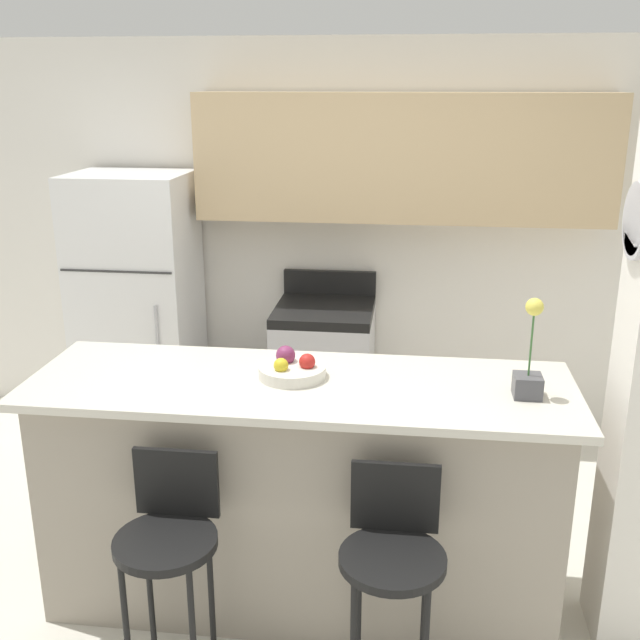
{
  "coord_description": "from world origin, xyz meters",
  "views": [
    {
      "loc": [
        0.45,
        -2.88,
        2.27
      ],
      "look_at": [
        0.0,
        0.7,
        1.12
      ],
      "focal_mm": 42.0,
      "sensor_mm": 36.0,
      "label": 1
    }
  ],
  "objects_px": {
    "fruit_bowl": "(292,369)",
    "orchid_vase": "(529,367)",
    "stove_range": "(324,372)",
    "bar_stool_right": "(393,556)",
    "bar_stool_left": "(169,539)",
    "refrigerator": "(138,306)",
    "trash_bin": "(221,418)"
  },
  "relations": [
    {
      "from": "bar_stool_left",
      "to": "orchid_vase",
      "type": "distance_m",
      "value": 1.55
    },
    {
      "from": "refrigerator",
      "to": "fruit_bowl",
      "type": "relative_size",
      "value": 6.02
    },
    {
      "from": "bar_stool_right",
      "to": "fruit_bowl",
      "type": "distance_m",
      "value": 0.89
    },
    {
      "from": "bar_stool_right",
      "to": "trash_bin",
      "type": "relative_size",
      "value": 2.46
    },
    {
      "from": "fruit_bowl",
      "to": "refrigerator",
      "type": "bearing_deg",
      "value": 128.99
    },
    {
      "from": "stove_range",
      "to": "bar_stool_right",
      "type": "relative_size",
      "value": 1.15
    },
    {
      "from": "bar_stool_left",
      "to": "orchid_vase",
      "type": "relative_size",
      "value": 2.28
    },
    {
      "from": "stove_range",
      "to": "fruit_bowl",
      "type": "height_order",
      "value": "fruit_bowl"
    },
    {
      "from": "stove_range",
      "to": "bar_stool_left",
      "type": "relative_size",
      "value": 1.15
    },
    {
      "from": "trash_bin",
      "to": "refrigerator",
      "type": "bearing_deg",
      "value": 160.22
    },
    {
      "from": "bar_stool_left",
      "to": "orchid_vase",
      "type": "height_order",
      "value": "orchid_vase"
    },
    {
      "from": "fruit_bowl",
      "to": "orchid_vase",
      "type": "bearing_deg",
      "value": -5.36
    },
    {
      "from": "stove_range",
      "to": "bar_stool_left",
      "type": "distance_m",
      "value": 2.21
    },
    {
      "from": "refrigerator",
      "to": "stove_range",
      "type": "relative_size",
      "value": 1.62
    },
    {
      "from": "orchid_vase",
      "to": "bar_stool_left",
      "type": "bearing_deg",
      "value": -159.83
    },
    {
      "from": "bar_stool_left",
      "to": "trash_bin",
      "type": "distance_m",
      "value": 2.04
    },
    {
      "from": "stove_range",
      "to": "fruit_bowl",
      "type": "bearing_deg",
      "value": -88.18
    },
    {
      "from": "refrigerator",
      "to": "stove_range",
      "type": "xyz_separation_m",
      "value": [
        1.24,
        -0.0,
        -0.41
      ]
    },
    {
      "from": "bar_stool_left",
      "to": "orchid_vase",
      "type": "xyz_separation_m",
      "value": [
        1.35,
        0.5,
        0.57
      ]
    },
    {
      "from": "bar_stool_right",
      "to": "bar_stool_left",
      "type": "bearing_deg",
      "value": 180.0
    },
    {
      "from": "orchid_vase",
      "to": "fruit_bowl",
      "type": "distance_m",
      "value": 0.98
    },
    {
      "from": "refrigerator",
      "to": "fruit_bowl",
      "type": "distance_m",
      "value": 2.06
    },
    {
      "from": "refrigerator",
      "to": "bar_stool_right",
      "type": "distance_m",
      "value": 2.8
    },
    {
      "from": "stove_range",
      "to": "fruit_bowl",
      "type": "xyz_separation_m",
      "value": [
        0.05,
        -1.59,
        0.64
      ]
    },
    {
      "from": "fruit_bowl",
      "to": "bar_stool_right",
      "type": "bearing_deg",
      "value": -51.76
    },
    {
      "from": "stove_range",
      "to": "fruit_bowl",
      "type": "relative_size",
      "value": 3.72
    },
    {
      "from": "refrigerator",
      "to": "orchid_vase",
      "type": "distance_m",
      "value": 2.83
    },
    {
      "from": "stove_range",
      "to": "bar_stool_right",
      "type": "distance_m",
      "value": 2.24
    },
    {
      "from": "fruit_bowl",
      "to": "bar_stool_left",
      "type": "bearing_deg",
      "value": -123.03
    },
    {
      "from": "refrigerator",
      "to": "fruit_bowl",
      "type": "xyz_separation_m",
      "value": [
        1.29,
        -1.59,
        0.24
      ]
    },
    {
      "from": "orchid_vase",
      "to": "trash_bin",
      "type": "xyz_separation_m",
      "value": [
        -1.67,
        1.47,
        -1.0
      ]
    },
    {
      "from": "trash_bin",
      "to": "stove_range",
      "type": "bearing_deg",
      "value": 17.93
    }
  ]
}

